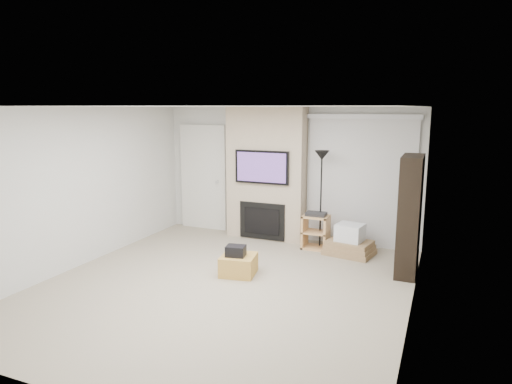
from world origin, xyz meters
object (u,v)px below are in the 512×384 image
at_px(ottoman, 239,265).
at_px(floor_lamp, 322,172).
at_px(av_stand, 316,230).
at_px(bookshelf, 410,216).
at_px(box_stack, 350,243).

distance_m(ottoman, floor_lamp, 2.31).
height_order(ottoman, av_stand, av_stand).
bearing_deg(av_stand, bookshelf, -22.73).
height_order(floor_lamp, av_stand, floor_lamp).
bearing_deg(bookshelf, av_stand, 157.27).
bearing_deg(av_stand, floor_lamp, 55.34).
xyz_separation_m(box_stack, bookshelf, (0.98, -0.57, 0.70)).
bearing_deg(floor_lamp, av_stand, -124.66).
height_order(ottoman, bookshelf, bookshelf).
relative_size(ottoman, bookshelf, 0.28).
height_order(floor_lamp, bookshelf, bookshelf).
relative_size(floor_lamp, av_stand, 2.65).
relative_size(floor_lamp, box_stack, 1.97).
distance_m(av_stand, bookshelf, 1.83).
bearing_deg(ottoman, av_stand, 67.05).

